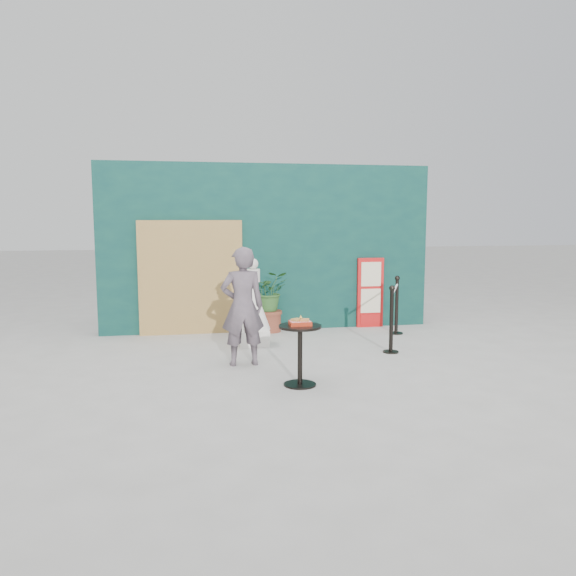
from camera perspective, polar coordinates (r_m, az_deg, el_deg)
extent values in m
plane|color=#ADAAA5|center=(7.43, 1.75, -8.83)|extent=(60.00, 60.00, 0.00)
cube|color=#0B3231|center=(10.25, -2.04, 4.12)|extent=(6.00, 0.30, 3.00)
cube|color=tan|center=(9.96, -9.83, 1.05)|extent=(1.80, 0.08, 2.00)
imported|color=#665762|center=(7.78, -4.64, -1.88)|extent=(0.62, 0.42, 1.65)
cube|color=red|center=(10.60, 8.34, -0.46)|extent=(0.50, 0.06, 1.30)
cube|color=beige|center=(10.53, 8.44, 1.40)|extent=(0.38, 0.02, 0.45)
cube|color=beige|center=(10.59, 8.39, -1.29)|extent=(0.38, 0.02, 0.45)
cube|color=red|center=(10.65, 8.35, -3.15)|extent=(0.38, 0.02, 0.18)
cube|color=white|center=(9.12, -3.52, -4.98)|extent=(0.47, 0.47, 0.26)
cone|color=white|center=(9.02, -3.55, -1.80)|extent=(0.55, 0.55, 0.77)
cylinder|color=silver|center=(8.96, -3.57, 1.28)|extent=(0.22, 0.22, 0.21)
sphere|color=white|center=(8.94, -3.58, 2.48)|extent=(0.17, 0.17, 0.17)
cylinder|color=black|center=(6.99, 1.22, -9.77)|extent=(0.40, 0.40, 0.02)
cylinder|color=black|center=(6.90, 1.22, -6.98)|extent=(0.06, 0.06, 0.72)
cylinder|color=black|center=(6.82, 1.23, -3.93)|extent=(0.52, 0.52, 0.03)
cube|color=red|center=(6.81, 1.23, -3.60)|extent=(0.26, 0.19, 0.05)
cube|color=red|center=(6.80, 1.23, -3.37)|extent=(0.24, 0.17, 0.00)
cube|color=#C09146|center=(6.80, 0.89, -3.24)|extent=(0.15, 0.14, 0.02)
cube|color=#BE8145|center=(6.79, 1.68, -3.26)|extent=(0.13, 0.13, 0.02)
cone|color=yellow|center=(6.85, 1.31, -3.02)|extent=(0.06, 0.06, 0.06)
cylinder|color=brown|center=(10.13, -1.84, -3.53)|extent=(0.39, 0.39, 0.33)
cylinder|color=brown|center=(10.10, -1.84, -2.47)|extent=(0.43, 0.43, 0.05)
imported|color=#2E5B27|center=(10.04, -1.85, -0.30)|extent=(0.65, 0.56, 0.72)
cylinder|color=black|center=(8.76, 10.39, -6.39)|extent=(0.24, 0.24, 0.02)
cylinder|color=black|center=(8.66, 10.46, -3.36)|extent=(0.06, 0.06, 0.96)
sphere|color=black|center=(8.58, 10.54, -0.02)|extent=(0.09, 0.09, 0.09)
cylinder|color=black|center=(10.15, 10.91, -4.52)|extent=(0.24, 0.24, 0.02)
cylinder|color=black|center=(10.07, 10.98, -1.90)|extent=(0.06, 0.06, 0.96)
sphere|color=black|center=(10.00, 11.05, 0.99)|extent=(0.09, 0.09, 0.09)
cylinder|color=white|center=(9.31, 10.79, -0.15)|extent=(0.63, 1.31, 0.03)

